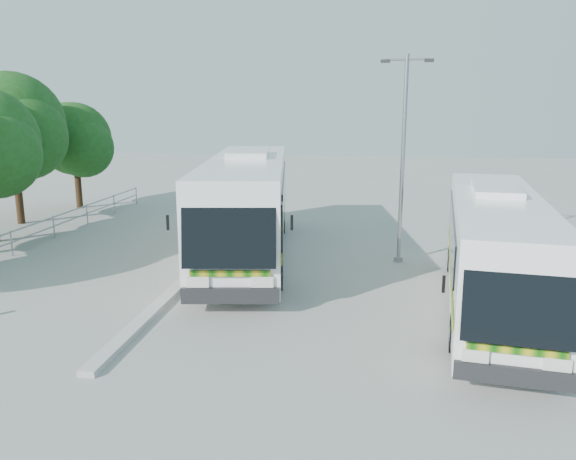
% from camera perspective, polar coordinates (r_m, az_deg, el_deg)
% --- Properties ---
extents(ground, '(100.00, 100.00, 0.00)m').
position_cam_1_polar(ground, '(17.67, -4.01, -6.38)').
color(ground, '#989893').
rests_on(ground, ground).
extents(kerb_divider, '(0.40, 16.00, 0.15)m').
position_cam_1_polar(kerb_divider, '(20.06, -9.27, -3.98)').
color(kerb_divider, '#B2B2AD').
rests_on(kerb_divider, ground).
extents(railing, '(0.06, 22.00, 1.00)m').
position_cam_1_polar(railing, '(24.95, -25.05, -0.18)').
color(railing, gray).
rests_on(railing, ground).
extents(tree_far_d, '(5.62, 5.30, 7.33)m').
position_cam_1_polar(tree_far_d, '(30.29, -26.16, 9.56)').
color(tree_far_d, '#382314').
rests_on(tree_far_d, ground).
extents(tree_far_e, '(4.54, 4.28, 5.92)m').
position_cam_1_polar(tree_far_e, '(33.82, -20.77, 8.62)').
color(tree_far_e, '#382314').
rests_on(tree_far_e, ground).
extents(coach_main, '(4.58, 13.80, 3.76)m').
position_cam_1_polar(coach_main, '(21.69, -4.16, 2.79)').
color(coach_main, white).
rests_on(coach_main, ground).
extents(coach_adjacent, '(3.74, 11.72, 3.20)m').
position_cam_1_polar(coach_adjacent, '(17.16, 20.26, -1.62)').
color(coach_adjacent, white).
rests_on(coach_adjacent, ground).
extents(lamppost, '(1.83, 0.34, 7.48)m').
position_cam_1_polar(lamppost, '(20.78, 11.62, 7.88)').
color(lamppost, gray).
rests_on(lamppost, ground).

